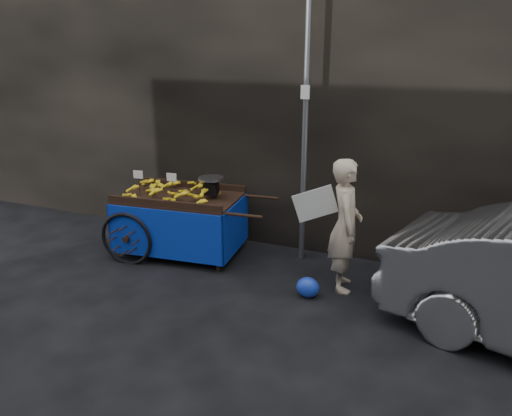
% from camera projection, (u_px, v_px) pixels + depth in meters
% --- Properties ---
extents(ground, '(80.00, 80.00, 0.00)m').
position_uv_depth(ground, '(247.00, 292.00, 6.35)').
color(ground, black).
rests_on(ground, ground).
extents(building_wall, '(13.50, 2.00, 5.00)m').
position_uv_depth(building_wall, '(338.00, 78.00, 7.68)').
color(building_wall, black).
rests_on(building_wall, ground).
extents(street_pole, '(0.12, 0.10, 4.00)m').
position_uv_depth(street_pole, '(305.00, 122.00, 6.74)').
color(street_pole, slate).
rests_on(street_pole, ground).
extents(banana_cart, '(2.47, 1.35, 1.29)m').
position_uv_depth(banana_cart, '(176.00, 202.00, 7.32)').
color(banana_cart, black).
rests_on(banana_cart, ground).
extents(vendor, '(0.91, 0.71, 1.71)m').
position_uv_depth(vendor, '(345.00, 225.00, 6.23)').
color(vendor, '#BEA78D').
rests_on(vendor, ground).
extents(plastic_bag, '(0.29, 0.23, 0.26)m').
position_uv_depth(plastic_bag, '(308.00, 287.00, 6.20)').
color(plastic_bag, '#1735B3').
rests_on(plastic_bag, ground).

